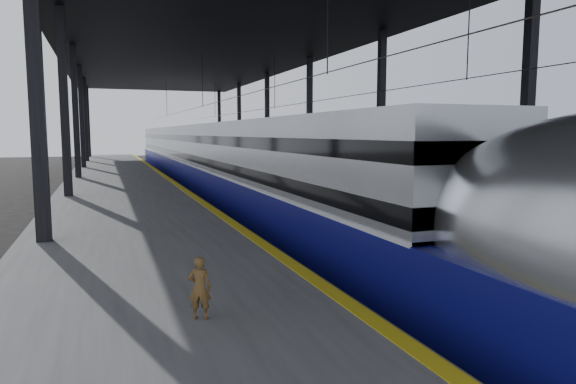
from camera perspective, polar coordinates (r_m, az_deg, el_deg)
name	(u,v)px	position (r m, az deg, el deg)	size (l,w,h in m)	color
ground	(336,318)	(10.74, 5.34, -13.73)	(160.00, 160.00, 0.00)	black
platform	(121,193)	(29.30, -18.10, -0.07)	(6.00, 80.00, 1.00)	#4C4C4F
yellow_strip	(173,182)	(29.46, -12.68, 1.12)	(0.30, 80.00, 0.01)	gold
rails	(262,194)	(30.63, -2.95, -0.27)	(6.52, 80.00, 0.16)	slate
canopy	(216,36)	(30.25, -7.98, 16.78)	(18.00, 75.00, 9.47)	black
tgv_train	(211,161)	(32.50, -8.60, 3.41)	(2.94, 65.20, 4.21)	#A9ABB0
second_train	(255,156)	(40.81, -3.71, 4.05)	(2.78, 56.05, 3.83)	navy
child	(199,288)	(7.75, -9.81, -10.44)	(0.34, 0.22, 0.94)	#553B1C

